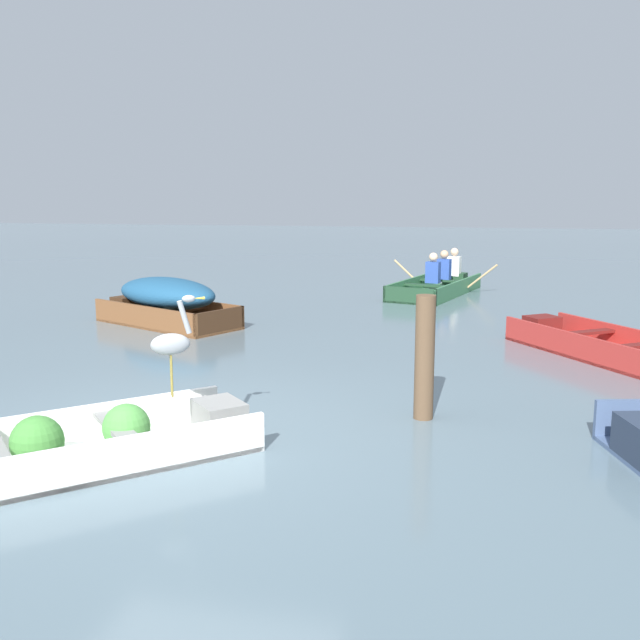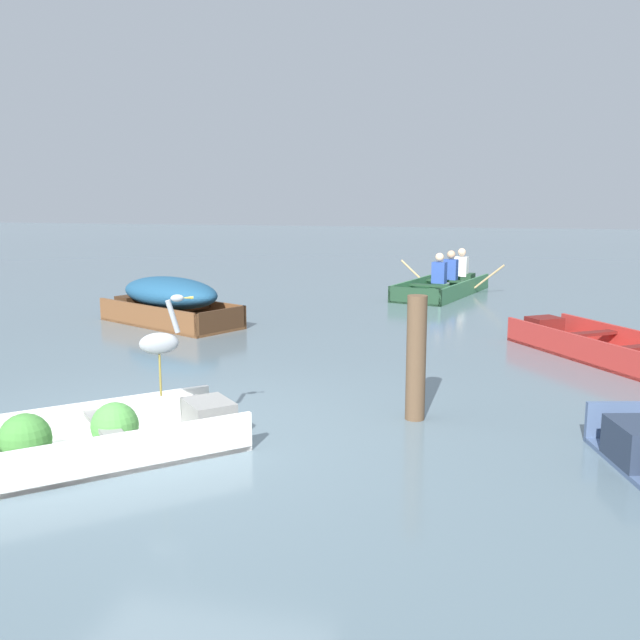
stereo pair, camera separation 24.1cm
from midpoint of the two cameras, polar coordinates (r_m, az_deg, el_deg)
The scene contains 7 objects.
ground_plane at distance 6.50m, azimuth -11.87°, elevation -8.95°, with size 80.00×80.00×0.00m, color slate.
dinghy_white_foreground at distance 6.00m, azimuth -19.91°, elevation -9.50°, with size 2.88×2.83×0.44m.
skiff_wooden_brown_near_moored at distance 11.75m, azimuth -12.80°, elevation 1.72°, with size 2.66×2.00×0.77m.
skiff_red_mid_moored at distance 9.96m, azimuth 21.00°, elevation -2.06°, with size 2.54×3.04×0.34m.
rowboat_green_with_crew at distance 15.36m, azimuth 9.05°, elevation 2.88°, with size 2.25×3.29×0.89m.
heron_on_dinghy at distance 5.97m, azimuth -12.88°, elevation -1.65°, with size 0.43×0.29×0.84m.
mooring_post at distance 6.69m, azimuth 7.34°, elevation -3.00°, with size 0.18×0.18×1.18m, color brown.
Camera 1 is at (2.47, -5.61, 2.10)m, focal length 40.00 mm.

